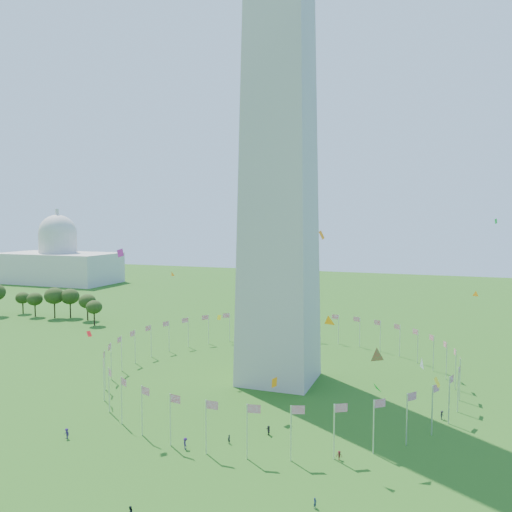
% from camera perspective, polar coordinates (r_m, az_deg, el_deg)
% --- Properties ---
extents(ground, '(600.00, 600.00, 0.00)m').
position_cam_1_polar(ground, '(80.26, -9.10, -24.34)').
color(ground, '#205113').
rests_on(ground, ground).
extents(washington_monument, '(16.80, 16.80, 169.00)m').
position_cam_1_polar(washington_monument, '(125.52, 2.77, 25.81)').
color(washington_monument, '#BCB5A7').
rests_on(washington_monument, ground).
extents(flag_ring, '(80.24, 80.24, 9.00)m').
position_cam_1_polar(flag_ring, '(121.51, 2.63, -11.93)').
color(flag_ring, silver).
rests_on(flag_ring, ground).
extents(capitol_building, '(70.00, 35.00, 46.00)m').
position_cam_1_polar(capitol_building, '(323.40, -21.69, 1.21)').
color(capitol_building, beige).
rests_on(capitol_building, ground).
extents(crowd, '(85.30, 73.67, 1.93)m').
position_cam_1_polar(crowd, '(75.20, -2.97, -25.66)').
color(crowd, slate).
rests_on(crowd, ground).
extents(kites_aloft, '(121.83, 72.17, 37.14)m').
position_cam_1_polar(kites_aloft, '(88.47, 7.18, -8.09)').
color(kites_aloft, orange).
rests_on(kites_aloft, ground).
extents(tree_line_west, '(55.30, 15.22, 12.58)m').
position_cam_1_polar(tree_line_west, '(211.01, -22.99, -5.07)').
color(tree_line_west, '#314B19').
rests_on(tree_line_west, ground).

